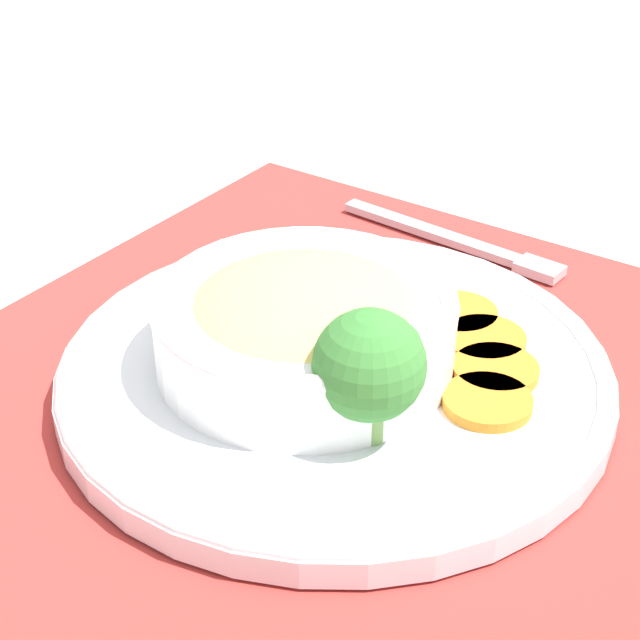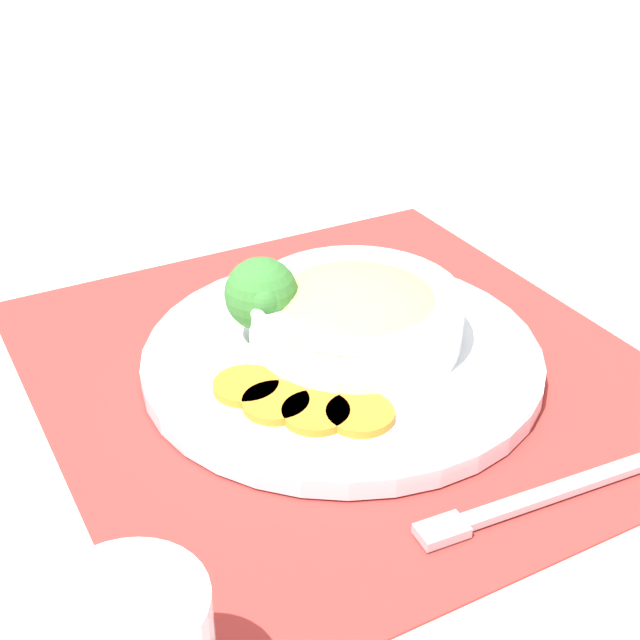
{
  "view_description": "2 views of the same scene",
  "coord_description": "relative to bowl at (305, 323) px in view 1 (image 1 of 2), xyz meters",
  "views": [
    {
      "loc": [
        0.45,
        0.24,
        0.37
      ],
      "look_at": [
        -0.01,
        -0.01,
        0.04
      ],
      "focal_mm": 60.0,
      "sensor_mm": 36.0,
      "label": 1
    },
    {
      "loc": [
        -0.49,
        0.35,
        0.4
      ],
      "look_at": [
        0.02,
        0.01,
        0.04
      ],
      "focal_mm": 50.0,
      "sensor_mm": 36.0,
      "label": 2
    }
  ],
  "objects": [
    {
      "name": "ground_plane",
      "position": [
        -0.01,
        0.02,
        -0.05
      ],
      "size": [
        4.0,
        4.0,
        0.0
      ],
      "primitive_type": "plane",
      "color": "beige"
    },
    {
      "name": "placemat",
      "position": [
        -0.01,
        0.02,
        -0.05
      ],
      "size": [
        0.54,
        0.52,
        0.0
      ],
      "color": "#B2332D",
      "rests_on": "ground_plane"
    },
    {
      "name": "plate",
      "position": [
        -0.01,
        0.02,
        -0.03
      ],
      "size": [
        0.32,
        0.32,
        0.02
      ],
      "color": "silver",
      "rests_on": "placemat"
    },
    {
      "name": "bowl",
      "position": [
        0.0,
        0.0,
        0.0
      ],
      "size": [
        0.17,
        0.17,
        0.05
      ],
      "color": "white",
      "rests_on": "plate"
    },
    {
      "name": "broccoli_floret",
      "position": [
        0.04,
        0.06,
        0.02
      ],
      "size": [
        0.06,
        0.06,
        0.07
      ],
      "color": "#759E51",
      "rests_on": "plate"
    },
    {
      "name": "carrot_slice_near",
      "position": [
        -0.01,
        0.11,
        -0.02
      ],
      "size": [
        0.05,
        0.05,
        0.01
      ],
      "color": "orange",
      "rests_on": "plate"
    },
    {
      "name": "carrot_slice_middle",
      "position": [
        -0.04,
        0.1,
        -0.02
      ],
      "size": [
        0.05,
        0.05,
        0.01
      ],
      "color": "orange",
      "rests_on": "plate"
    },
    {
      "name": "carrot_slice_far",
      "position": [
        -0.07,
        0.08,
        -0.02
      ],
      "size": [
        0.05,
        0.05,
        0.01
      ],
      "color": "orange",
      "rests_on": "plate"
    },
    {
      "name": "carrot_slice_extra",
      "position": [
        -0.09,
        0.06,
        -0.02
      ],
      "size": [
        0.05,
        0.05,
        0.01
      ],
      "color": "orange",
      "rests_on": "plate"
    },
    {
      "name": "fork",
      "position": [
        -0.21,
        0.02,
        -0.04
      ],
      "size": [
        0.05,
        0.18,
        0.01
      ],
      "rotation": [
        0.0,
        0.0,
        -0.17
      ],
      "color": "#B7B7BC",
      "rests_on": "placemat"
    }
  ]
}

